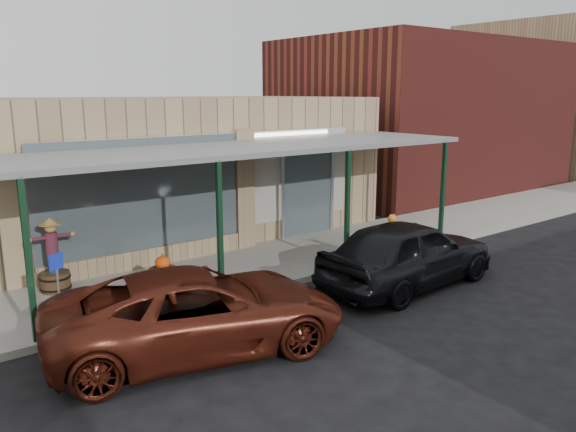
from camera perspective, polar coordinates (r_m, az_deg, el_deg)
ground at (r=11.56m, az=6.69°, el=-9.75°), size 120.00×120.00×0.00m
sidewalk at (r=14.18m, az=-3.49°, el=-5.12°), size 40.00×3.20×0.15m
storefront at (r=17.64m, az=-11.92°, el=4.84°), size 12.00×6.25×4.20m
awning at (r=13.55m, az=-3.56°, el=6.75°), size 12.00×3.00×3.04m
block_buildings_near at (r=19.35m, az=-8.06°, el=10.61°), size 61.00×8.00×8.00m
barrel_scarecrow at (r=13.09m, az=-22.69°, el=-4.76°), size 0.98×0.74×1.62m
barrel_pumpkin at (r=12.70m, az=-12.55°, el=-5.90°), size 0.66×0.66×0.76m
handicap_sign at (r=10.86m, az=-22.34°, el=-6.13°), size 0.28×0.14×1.43m
parked_sedan at (r=13.05m, az=12.10°, el=-3.67°), size 4.72×2.08×1.58m
car_maroon at (r=9.83m, az=-9.07°, el=-9.50°), size 5.49×3.50×1.41m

